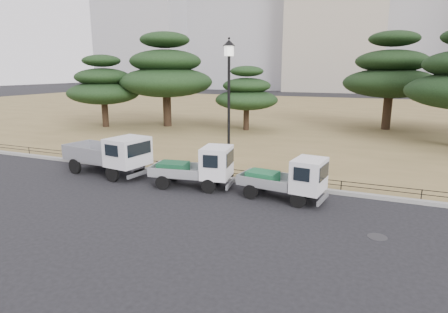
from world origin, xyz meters
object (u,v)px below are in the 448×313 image
at_px(truck_kei_rear, 288,178).
at_px(street_lamp, 229,86).
at_px(truck_kei_front, 198,167).
at_px(tarp_pile, 117,154).
at_px(truck_large, 110,153).

distance_m(truck_kei_rear, street_lamp, 5.07).
bearing_deg(truck_kei_front, tarp_pile, 152.92).
bearing_deg(street_lamp, truck_large, -164.61).
distance_m(truck_large, truck_kei_rear, 8.88).
distance_m(street_lamp, tarp_pile, 7.70).
xyz_separation_m(truck_large, truck_kei_front, (4.85, -0.17, -0.17)).
xyz_separation_m(truck_kei_front, truck_kei_rear, (4.02, -0.07, -0.04)).
bearing_deg(tarp_pile, street_lamp, -2.30).
bearing_deg(truck_large, truck_kei_front, 6.56).
relative_size(truck_large, truck_kei_front, 1.28).
relative_size(truck_large, street_lamp, 0.76).
bearing_deg(truck_kei_rear, tarp_pile, 175.49).
distance_m(truck_large, truck_kei_front, 4.86).
height_order(truck_kei_front, tarp_pile, truck_kei_front).
xyz_separation_m(truck_kei_front, street_lamp, (0.76, 1.71, 3.42)).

